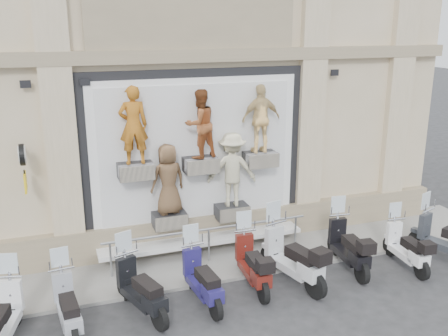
% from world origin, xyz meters
% --- Properties ---
extents(ground, '(90.00, 90.00, 0.00)m').
position_xyz_m(ground, '(0.00, 0.00, 0.00)').
color(ground, '#2A2A2C').
rests_on(ground, ground).
extents(sidewalk, '(16.00, 2.20, 0.08)m').
position_xyz_m(sidewalk, '(0.00, 2.10, 0.04)').
color(sidewalk, gray).
rests_on(sidewalk, ground).
extents(building, '(14.00, 8.60, 12.00)m').
position_xyz_m(building, '(0.00, 7.00, 6.00)').
color(building, beige).
rests_on(building, ground).
extents(shop_vitrine, '(5.60, 0.95, 4.30)m').
position_xyz_m(shop_vitrine, '(0.09, 2.74, 2.40)').
color(shop_vitrine, black).
rests_on(shop_vitrine, ground).
extents(guard_rail, '(5.06, 0.10, 0.93)m').
position_xyz_m(guard_rail, '(0.00, 2.00, 0.47)').
color(guard_rail, '#9EA0A5').
rests_on(guard_rail, ground).
extents(clock_sign_bracket, '(0.10, 0.80, 1.02)m').
position_xyz_m(clock_sign_bracket, '(-3.90, 2.47, 2.80)').
color(clock_sign_bracket, black).
rests_on(clock_sign_bracket, ground).
extents(scooter_b, '(0.97, 1.94, 1.52)m').
position_xyz_m(scooter_b, '(-4.41, 0.22, 0.76)').
color(scooter_b, white).
rests_on(scooter_b, ground).
extents(scooter_c, '(0.70, 1.84, 1.46)m').
position_xyz_m(scooter_c, '(-3.31, 0.30, 0.73)').
color(scooter_c, gray).
rests_on(scooter_c, ground).
extents(scooter_d, '(1.14, 1.99, 1.55)m').
position_xyz_m(scooter_d, '(-1.92, 0.41, 0.78)').
color(scooter_d, black).
rests_on(scooter_d, ground).
extents(scooter_e, '(0.71, 1.90, 1.51)m').
position_xyz_m(scooter_e, '(-0.66, 0.40, 0.75)').
color(scooter_e, '#1D1753').
rests_on(scooter_e, ground).
extents(scooter_f, '(0.67, 1.93, 1.54)m').
position_xyz_m(scooter_f, '(0.56, 0.66, 0.77)').
color(scooter_f, '#53140E').
rests_on(scooter_f, ground).
extents(scooter_g, '(1.10, 2.20, 1.72)m').
position_xyz_m(scooter_g, '(1.45, 0.52, 0.86)').
color(scooter_g, silver).
rests_on(scooter_g, ground).
extents(scooter_h, '(0.78, 2.00, 1.59)m').
position_xyz_m(scooter_h, '(2.99, 0.69, 0.79)').
color(scooter_h, black).
rests_on(scooter_h, ground).
extents(scooter_i, '(0.65, 1.78, 1.42)m').
position_xyz_m(scooter_i, '(4.34, 0.30, 0.71)').
color(scooter_i, white).
rests_on(scooter_i, ground).
extents(scooter_j, '(1.19, 2.00, 1.57)m').
position_xyz_m(scooter_j, '(5.51, 0.29, 0.78)').
color(scooter_j, '#272A2F').
rests_on(scooter_j, ground).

